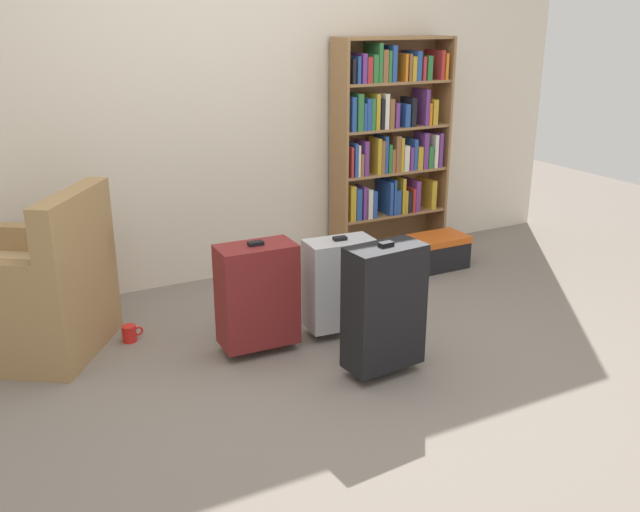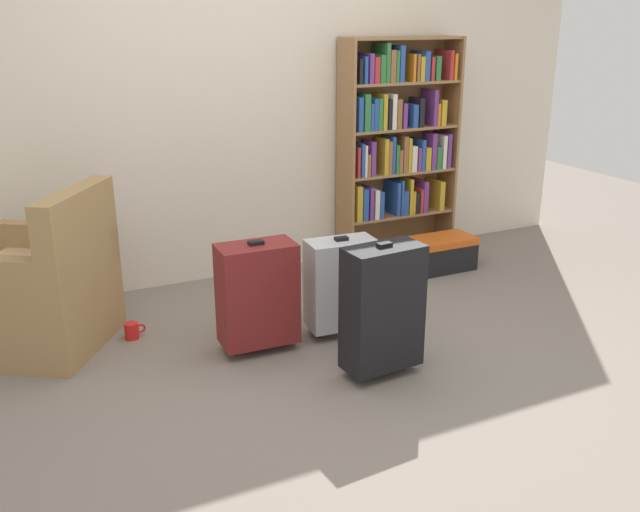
# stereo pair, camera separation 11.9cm
# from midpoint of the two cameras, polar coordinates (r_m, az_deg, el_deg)

# --- Properties ---
(ground_plane) EXTENTS (9.90, 9.90, 0.00)m
(ground_plane) POSITION_cam_midpoint_polar(r_m,az_deg,el_deg) (3.58, 3.21, -10.19)
(ground_plane) COLOR slate
(back_wall) EXTENTS (5.66, 0.10, 2.60)m
(back_wall) POSITION_cam_midpoint_polar(r_m,az_deg,el_deg) (4.77, -7.13, 13.52)
(back_wall) COLOR beige
(back_wall) RESTS_ON ground
(bookshelf) EXTENTS (0.90, 0.25, 1.61)m
(bookshelf) POSITION_cam_midpoint_polar(r_m,az_deg,el_deg) (5.19, 6.91, 9.22)
(bookshelf) COLOR olive
(bookshelf) RESTS_ON ground
(armchair) EXTENTS (0.97, 0.97, 0.90)m
(armchair) POSITION_cam_midpoint_polar(r_m,az_deg,el_deg) (4.08, -20.98, -2.82)
(armchair) COLOR #9E7A4C
(armchair) RESTS_ON ground
(mug) EXTENTS (0.12, 0.08, 0.10)m
(mug) POSITION_cam_midpoint_polar(r_m,az_deg,el_deg) (4.12, -14.28, -5.93)
(mug) COLOR red
(mug) RESTS_ON ground
(storage_box) EXTENTS (0.49, 0.27, 0.24)m
(storage_box) POSITION_cam_midpoint_polar(r_m,az_deg,el_deg) (5.12, 10.45, 0.27)
(storage_box) COLOR black
(storage_box) RESTS_ON ground
(suitcase_silver) EXTENTS (0.40, 0.23, 0.58)m
(suitcase_silver) POSITION_cam_midpoint_polar(r_m,az_deg,el_deg) (3.97, 2.57, -2.27)
(suitcase_silver) COLOR #B7BABF
(suitcase_silver) RESTS_ON ground
(suitcase_dark_red) EXTENTS (0.42, 0.24, 0.63)m
(suitcase_dark_red) POSITION_cam_midpoint_polar(r_m,az_deg,el_deg) (3.77, -4.23, -3.11)
(suitcase_dark_red) COLOR maroon
(suitcase_dark_red) RESTS_ON ground
(suitcase_black) EXTENTS (0.41, 0.23, 0.71)m
(suitcase_black) POSITION_cam_midpoint_polar(r_m,az_deg,el_deg) (3.51, 6.09, -4.22)
(suitcase_black) COLOR black
(suitcase_black) RESTS_ON ground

